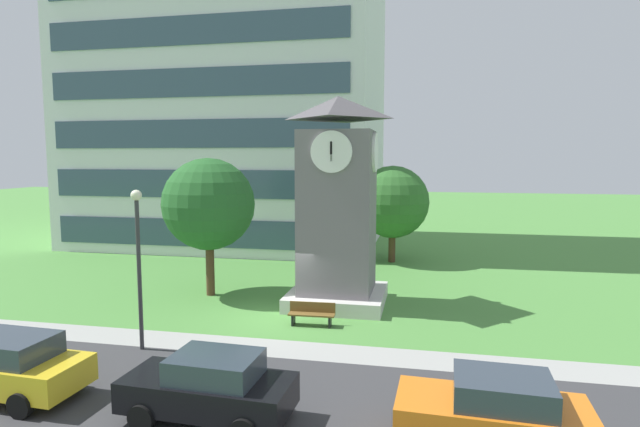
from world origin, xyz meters
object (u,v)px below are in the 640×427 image
(street_lamp, at_px, (138,251))
(tree_streetside, at_px, (393,202))
(tree_by_building, at_px, (209,204))
(tree_near_tower, at_px, (228,188))
(clock_tower, at_px, (338,214))
(parked_car_black, at_px, (210,387))
(parked_car_orange, at_px, (494,412))
(parked_car_yellow, at_px, (5,365))
(park_bench, at_px, (312,314))

(street_lamp, height_order, tree_streetside, tree_streetside)
(tree_by_building, xyz_separation_m, tree_near_tower, (-3.35, 10.82, 0.10))
(tree_streetside, bearing_deg, clock_tower, -100.46)
(tree_by_building, xyz_separation_m, parked_car_black, (4.75, -10.90, -3.45))
(tree_by_building, bearing_deg, tree_near_tower, 107.23)
(parked_car_orange, bearing_deg, parked_car_black, -179.19)
(tree_near_tower, distance_m, parked_car_black, 23.45)
(tree_near_tower, bearing_deg, clock_tower, -49.30)
(parked_car_black, bearing_deg, tree_by_building, 113.54)
(tree_by_building, distance_m, parked_car_black, 12.38)
(clock_tower, bearing_deg, tree_near_tower, 130.70)
(tree_by_building, height_order, tree_near_tower, tree_near_tower)
(parked_car_black, bearing_deg, street_lamp, 136.82)
(street_lamp, bearing_deg, tree_by_building, 94.41)
(tree_by_building, height_order, parked_car_orange, tree_by_building)
(tree_by_building, bearing_deg, parked_car_yellow, -96.51)
(parked_car_black, xyz_separation_m, parked_car_orange, (6.71, 0.09, 0.00))
(tree_by_building, bearing_deg, street_lamp, -85.59)
(park_bench, distance_m, street_lamp, 6.91)
(clock_tower, bearing_deg, parked_car_orange, -63.33)
(clock_tower, distance_m, parked_car_black, 11.23)
(tree_streetside, height_order, parked_car_yellow, tree_streetside)
(parked_car_yellow, bearing_deg, parked_car_black, -0.90)
(park_bench, relative_size, parked_car_yellow, 0.40)
(clock_tower, distance_m, tree_streetside, 9.88)
(tree_by_building, relative_size, parked_car_orange, 1.51)
(tree_by_building, bearing_deg, clock_tower, -2.02)
(street_lamp, bearing_deg, tree_near_tower, 102.35)
(tree_streetside, height_order, tree_near_tower, tree_near_tower)
(parked_car_black, bearing_deg, tree_streetside, 81.13)
(street_lamp, relative_size, parked_car_yellow, 1.18)
(parked_car_black, relative_size, parked_car_orange, 1.00)
(clock_tower, distance_m, tree_by_building, 6.15)
(park_bench, height_order, parked_car_black, parked_car_black)
(tree_streetside, relative_size, parked_car_black, 1.40)
(clock_tower, distance_m, tree_near_tower, 14.56)
(park_bench, relative_size, parked_car_orange, 0.42)
(park_bench, distance_m, parked_car_yellow, 10.15)
(parked_car_orange, bearing_deg, clock_tower, 116.67)
(tree_near_tower, xyz_separation_m, parked_car_orange, (14.81, -21.62, -3.56))
(tree_by_building, distance_m, tree_near_tower, 11.32)
(parked_car_yellow, bearing_deg, tree_by_building, 83.49)
(park_bench, distance_m, parked_car_orange, 9.45)
(tree_by_building, bearing_deg, parked_car_orange, -43.32)
(tree_streetside, bearing_deg, parked_car_yellow, -114.29)
(clock_tower, xyz_separation_m, tree_streetside, (1.79, 9.72, -0.27))
(park_bench, height_order, parked_car_orange, parked_car_orange)
(clock_tower, relative_size, street_lamp, 1.68)
(park_bench, bearing_deg, parked_car_black, -96.87)
(park_bench, relative_size, tree_streetside, 0.30)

